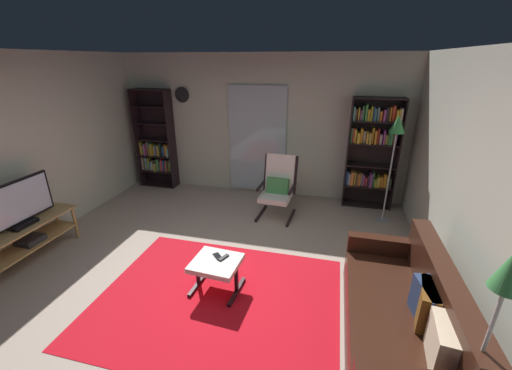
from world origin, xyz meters
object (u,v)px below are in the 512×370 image
bookshelf_near_sofa (372,150)px  lounge_armchair (278,185)px  cell_phone (218,256)px  tv_stand (27,237)px  leather_sofa (403,316)px  ottoman (216,266)px  bookshelf_near_tv (157,146)px  television (17,206)px  tv_remote (224,258)px  wall_clock (182,95)px  floor_lamp_by_sofa (502,296)px  floor_lamp_by_shelf (396,134)px

bookshelf_near_sofa → lounge_armchair: 1.74m
cell_phone → lounge_armchair: bearing=36.0°
tv_stand → bookshelf_near_sofa: size_ratio=0.71×
leather_sofa → ottoman: 1.93m
bookshelf_near_tv → leather_sofa: (4.23, -3.12, -0.54)m
television → tv_remote: 2.68m
bookshelf_near_sofa → wall_clock: (-3.53, 0.12, 0.81)m
lounge_armchair → ottoman: 2.09m
tv_stand → wall_clock: 3.45m
wall_clock → television: bearing=-106.0°
leather_sofa → wall_clock: 5.09m
cell_phone → floor_lamp_by_sofa: 2.59m
bookshelf_near_tv → floor_lamp_by_shelf: size_ratio=1.14×
bookshelf_near_tv → leather_sofa: bearing=-36.4°
bookshelf_near_sofa → tv_remote: (-1.74, -2.75, -0.64)m
tv_remote → floor_lamp_by_sofa: bearing=-4.9°
bookshelf_near_tv → lounge_armchair: 2.78m
floor_lamp_by_sofa → floor_lamp_by_shelf: (-0.09, 3.32, 0.20)m
bookshelf_near_tv → cell_phone: (2.31, -2.74, -0.46)m
tv_stand → leather_sofa: bearing=-3.1°
lounge_armchair → floor_lamp_by_sofa: floor_lamp_by_sofa is taller
tv_stand → bookshelf_near_tv: (0.25, 2.87, 0.51)m
wall_clock → lounge_armchair: bearing=-23.3°
tv_stand → floor_lamp_by_sofa: size_ratio=0.86×
cell_phone → wall_clock: (-1.71, 2.86, 1.46)m
ottoman → lounge_armchair: bearing=80.9°
lounge_armchair → ottoman: size_ratio=1.85×
bookshelf_near_tv → floor_lamp_by_shelf: (4.38, -0.59, 0.60)m
lounge_armchair → tv_stand: bearing=-144.1°
bookshelf_near_tv → ottoman: size_ratio=3.55×
wall_clock → ottoman: bearing=-59.7°
ottoman → tv_remote: size_ratio=3.83×
tv_remote → cell_phone: (-0.08, 0.01, -0.00)m
television → wall_clock: bearing=74.0°
tv_stand → ottoman: tv_stand is taller
cell_phone → floor_lamp_by_sofa: (2.15, -1.16, 0.86)m
tv_stand → lounge_armchair: 3.59m
bookshelf_near_tv → floor_lamp_by_sofa: (4.47, -3.91, 0.41)m
leather_sofa → lounge_armchair: bearing=123.9°
lounge_armchair → ottoman: (-0.33, -2.06, -0.22)m
cell_phone → ottoman: bearing=-127.3°
lounge_armchair → floor_lamp_by_sofa: bearing=-60.0°
cell_phone → floor_lamp_by_shelf: floor_lamp_by_shelf is taller
ottoman → wall_clock: bearing=120.3°
ottoman → television: bearing=-178.8°
leather_sofa → ottoman: leather_sofa is taller
television → floor_lamp_by_sofa: floor_lamp_by_sofa is taller
cell_phone → television: bearing=138.7°
tv_stand → cell_phone: size_ratio=9.71×
floor_lamp_by_shelf → leather_sofa: bearing=-93.3°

